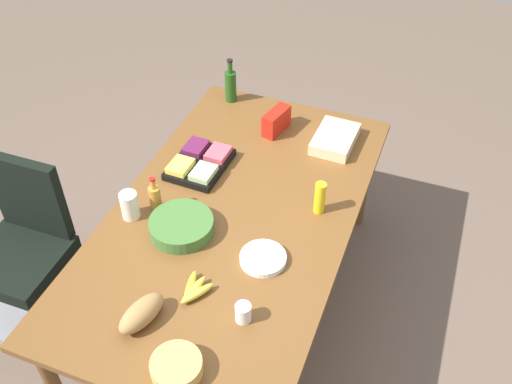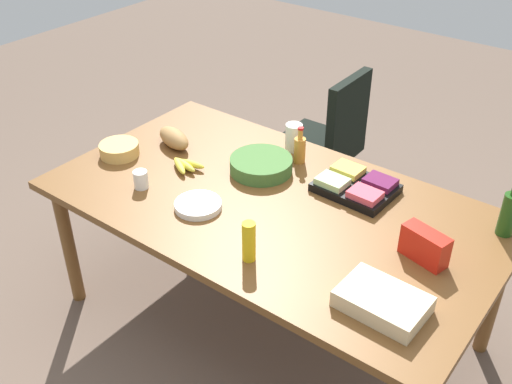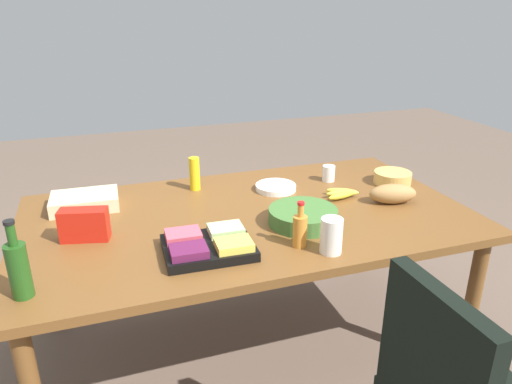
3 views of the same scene
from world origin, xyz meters
name	(u,v)px [view 2 (image 2 of 3)]	position (x,y,z in m)	size (l,w,h in m)	color
ground_plane	(270,321)	(0.00, 0.00, 0.00)	(10.00, 10.00, 0.00)	brown
conference_table	(272,213)	(0.00, 0.00, 0.72)	(2.12, 1.19, 0.79)	brown
office_chair	(322,158)	(-0.38, 1.10, 0.38)	(0.56, 0.56, 0.98)	gray
paper_cup	(141,179)	(-0.58, -0.29, 0.83)	(0.07, 0.07, 0.09)	white
fruit_platter	(356,186)	(0.27, 0.31, 0.82)	(0.37, 0.29, 0.07)	black
chip_bag_red	(425,246)	(0.74, 0.03, 0.86)	(0.20, 0.08, 0.14)	red
paper_plate_stack	(198,205)	(-0.24, -0.25, 0.80)	(0.22, 0.22, 0.03)	white
wine_bottle	(509,212)	(0.95, 0.41, 0.90)	(0.08, 0.08, 0.29)	#204C17
banana_bunch	(185,165)	(-0.53, -0.03, 0.81)	(0.20, 0.14, 0.04)	yellow
mayo_jar	(294,137)	(-0.20, 0.47, 0.86)	(0.09, 0.09, 0.15)	white
chip_bowl	(119,149)	(-0.90, -0.14, 0.82)	(0.21, 0.21, 0.07)	#DBAD58
bread_loaf	(174,138)	(-0.74, 0.11, 0.84)	(0.24, 0.11, 0.10)	#A67945
mustard_bottle	(249,242)	(0.17, -0.40, 0.88)	(0.06, 0.06, 0.18)	yellow
salad_bowl	(261,165)	(-0.21, 0.19, 0.82)	(0.32, 0.32, 0.07)	#406D31
sheet_cake	(383,302)	(0.74, -0.33, 0.82)	(0.32, 0.22, 0.07)	beige
dressing_bottle	(300,149)	(-0.10, 0.38, 0.86)	(0.06, 0.06, 0.20)	orange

